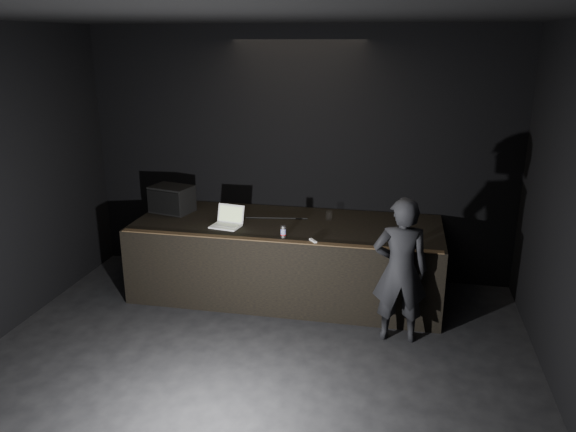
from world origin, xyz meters
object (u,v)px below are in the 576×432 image
(stage_monitor, at_px, (172,199))
(laptop, at_px, (228,221))
(stage_riser, at_px, (287,258))
(person, at_px, (400,270))
(beer_can, at_px, (283,232))

(stage_monitor, xyz_separation_m, laptop, (0.95, -0.43, -0.12))
(stage_riser, bearing_deg, laptop, -160.25)
(person, bearing_deg, stage_monitor, -24.49)
(beer_can, bearing_deg, stage_riser, 97.17)
(laptop, xyz_separation_m, beer_can, (0.80, -0.32, 0.01))
(beer_can, height_order, person, person)
(stage_riser, bearing_deg, beer_can, -82.83)
(stage_riser, height_order, beer_can, beer_can)
(stage_riser, distance_m, laptop, 0.96)
(beer_can, distance_m, person, 1.47)
(stage_riser, relative_size, beer_can, 26.09)
(stage_riser, relative_size, stage_monitor, 6.42)
(beer_can, relative_size, person, 0.09)
(stage_riser, xyz_separation_m, laptop, (-0.73, -0.26, 0.57))
(stage_riser, distance_m, beer_can, 0.82)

